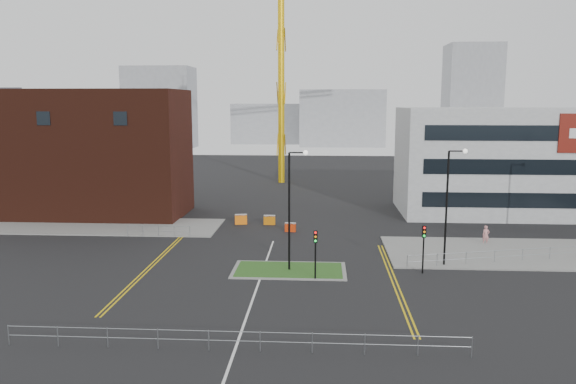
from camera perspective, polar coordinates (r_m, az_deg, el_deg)
ground at (r=35.63m, az=-3.93°, el=-11.73°), size 200.00×200.00×0.00m
pavement_left at (r=61.48m, az=-20.02°, el=-3.25°), size 28.00×8.00×0.12m
pavement_right at (r=51.75m, az=23.36°, el=-5.73°), size 24.00×10.00×0.12m
island_kerb at (r=42.98m, az=0.12°, el=-7.95°), size 8.60×4.60×0.08m
grass_island at (r=42.97m, az=0.12°, el=-7.93°), size 8.00×4.00×0.12m
brick_building at (r=67.12m, az=-20.65°, el=3.59°), size 24.20×10.07×14.24m
office_block at (r=68.80m, az=21.79°, el=2.94°), size 25.00×12.20×12.00m
tower_crane at (r=90.81m, az=2.98°, el=18.49°), size 51.10×16.01×39.81m
streetlamp_island at (r=41.70m, az=0.42°, el=-0.89°), size 1.46×0.36×9.18m
streetlamp_right_near at (r=44.70m, az=16.12°, el=-0.57°), size 1.46×0.36×9.18m
traffic_light_island at (r=40.28m, az=2.81°, el=-5.40°), size 0.28×0.33×3.65m
traffic_light_right at (r=42.89m, az=13.63°, el=-4.75°), size 0.28×0.33×3.65m
railing_front at (r=29.84m, az=-5.47°, el=-14.41°), size 24.05×0.05×1.10m
railing_left at (r=54.60m, az=-13.02°, el=-3.71°), size 6.05×0.05×1.10m
railing_right at (r=48.80m, az=22.74°, el=-5.69°), size 19.05×5.05×1.10m
centre_line at (r=37.49m, az=-3.53°, el=-10.63°), size 0.15×30.00×0.01m
yellow_left_a at (r=46.80m, az=-13.40°, el=-6.82°), size 0.12×24.00×0.01m
yellow_left_b at (r=46.71m, az=-13.05°, el=-6.83°), size 0.12×24.00×0.01m
yellow_right_a at (r=41.33m, az=10.52°, el=-8.87°), size 0.12×20.00×0.01m
yellow_right_b at (r=41.37m, az=10.94°, el=-8.87°), size 0.12×20.00×0.01m
skyline_a at (r=159.32m, az=-12.84°, el=8.35°), size 18.00×12.00×22.00m
skyline_b at (r=163.16m, az=5.49°, el=7.49°), size 24.00×12.00×16.00m
skyline_c at (r=163.13m, az=18.13°, el=9.19°), size 14.00×12.00×28.00m
skyline_d at (r=173.57m, az=-0.62°, el=6.97°), size 30.00×12.00×12.00m
pedestrian at (r=53.45m, az=19.46°, el=-4.15°), size 0.65×0.45×1.73m
barrier_left at (r=58.53m, az=-1.89°, el=-2.81°), size 1.18×0.40×1.00m
barrier_mid at (r=58.88m, az=-4.81°, el=-2.74°), size 1.31×0.64×1.06m
barrier_right at (r=55.38m, az=0.24°, el=-3.56°), size 1.09×0.45×0.90m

